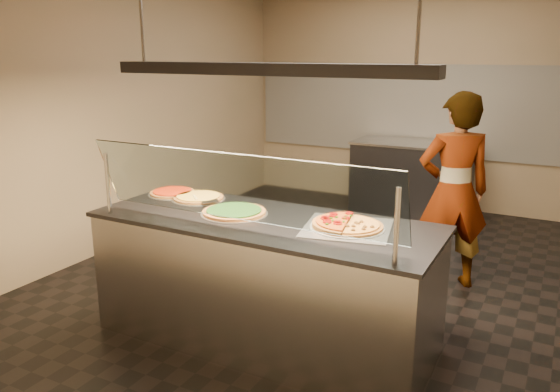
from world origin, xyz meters
The scene contains 17 objects.
ground centered at (0.00, 0.00, -0.01)m, with size 5.00×6.00×0.02m, color black.
wall_back centered at (0.00, 3.01, 1.50)m, with size 5.00×0.02×3.00m, color #9F8466.
wall_front centered at (0.00, -3.01, 1.50)m, with size 5.00×0.02×3.00m, color #9F8466.
wall_left centered at (-2.51, 0.00, 1.50)m, with size 0.02×6.00×3.00m, color #9F8466.
tile_band centered at (0.00, 2.98, 1.30)m, with size 4.90×0.02×1.20m, color silver.
serving_counter centered at (-0.09, -1.22, 0.47)m, with size 2.44×0.94×0.93m.
sneeze_guard centered at (-0.09, -1.57, 1.23)m, with size 2.20×0.18×0.54m.
perforated_tray centered at (0.50, -1.14, 0.94)m, with size 0.66×0.66×0.01m.
half_pizza_pepperoni centered at (0.38, -1.14, 0.96)m, with size 0.32×0.50×0.05m.
half_pizza_sausage centered at (0.61, -1.14, 0.96)m, with size 0.32×0.50×0.04m.
pizza_spinach centered at (-0.34, -1.21, 0.95)m, with size 0.49×0.49×0.03m.
pizza_cheese centered at (-0.81, -1.00, 0.94)m, with size 0.42×0.42×0.03m.
pizza_tomato centered at (-1.10, -0.97, 0.94)m, with size 0.39×0.39×0.03m.
pizza_spatula centered at (-0.73, -1.08, 0.96)m, with size 0.29×0.17×0.02m.
prep_table centered at (-0.03, 2.55, 0.47)m, with size 1.50×0.74×0.93m.
worker centered at (0.89, 0.42, 0.87)m, with size 0.64×0.42×1.75m, color #342F39.
heat_lamp_housing centered at (-0.09, -1.22, 1.95)m, with size 2.30×0.18×0.08m, color #2D2D31.
Camera 1 is at (1.71, -4.38, 2.06)m, focal length 35.00 mm.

